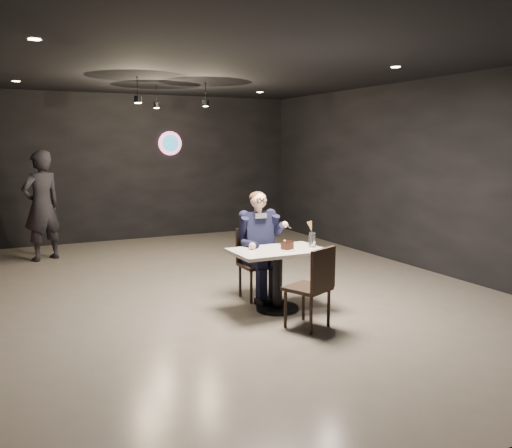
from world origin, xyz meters
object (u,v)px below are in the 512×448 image
main_table (277,280)px  chair_near (307,286)px  chair_far (257,264)px  seated_man (257,244)px  sundae_glass (312,240)px  passerby (42,206)px

main_table → chair_near: size_ratio=1.20×
chair_far → seated_man: size_ratio=0.64×
sundae_glass → passerby: bearing=122.4°
seated_man → passerby: (-2.29, 3.73, 0.23)m
chair_far → chair_near: size_ratio=1.00×
seated_man → main_table: bearing=-90.0°
main_table → passerby: passerby is taller
passerby → main_table: bearing=91.2°
chair_far → seated_man: bearing=0.0°
seated_man → sundae_glass: 0.76m
chair_far → chair_near: 1.24m
main_table → seated_man: 0.65m
chair_far → seated_man: seated_man is taller
sundae_glass → chair_near: bearing=-125.2°
seated_man → passerby: size_ratio=0.76×
chair_far → sundae_glass: 0.84m
chair_near → passerby: passerby is taller
chair_near → sundae_glass: sundae_glass is taller
seated_man → sundae_glass: size_ratio=7.90×
chair_near → seated_man: seated_man is taller
main_table → chair_far: (0.00, 0.55, 0.09)m
seated_man → passerby: passerby is taller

